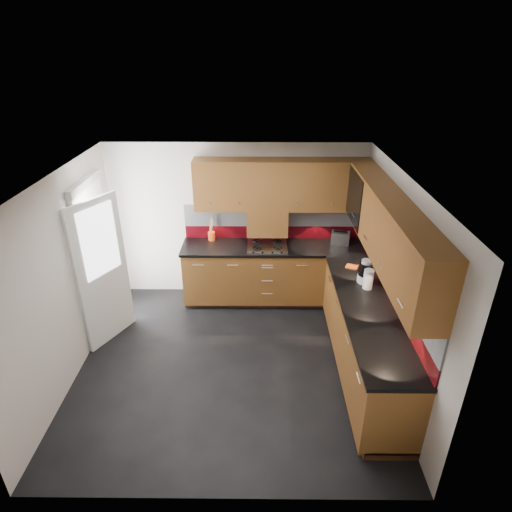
{
  "coord_description": "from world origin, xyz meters",
  "views": [
    {
      "loc": [
        0.33,
        -4.23,
        3.67
      ],
      "look_at": [
        0.29,
        0.65,
        1.2
      ],
      "focal_mm": 30.0,
      "sensor_mm": 36.0,
      "label": 1
    }
  ],
  "objects_px": {
    "gas_hob": "(267,246)",
    "toaster": "(340,238)",
    "utensil_pot": "(212,235)",
    "food_processor": "(365,272)"
  },
  "relations": [
    {
      "from": "gas_hob",
      "to": "food_processor",
      "type": "relative_size",
      "value": 1.9
    },
    {
      "from": "utensil_pot",
      "to": "food_processor",
      "type": "height_order",
      "value": "utensil_pot"
    },
    {
      "from": "utensil_pot",
      "to": "toaster",
      "type": "xyz_separation_m",
      "value": [
        1.94,
        -0.11,
        0.0
      ]
    },
    {
      "from": "gas_hob",
      "to": "utensil_pot",
      "type": "bearing_deg",
      "value": 164.31
    },
    {
      "from": "gas_hob",
      "to": "toaster",
      "type": "bearing_deg",
      "value": 6.48
    },
    {
      "from": "toaster",
      "to": "food_processor",
      "type": "xyz_separation_m",
      "value": [
        0.12,
        -1.14,
        0.05
      ]
    },
    {
      "from": "utensil_pot",
      "to": "food_processor",
      "type": "relative_size",
      "value": 1.24
    },
    {
      "from": "gas_hob",
      "to": "utensil_pot",
      "type": "relative_size",
      "value": 1.53
    },
    {
      "from": "gas_hob",
      "to": "toaster",
      "type": "xyz_separation_m",
      "value": [
        1.09,
        0.12,
        0.08
      ]
    },
    {
      "from": "gas_hob",
      "to": "toaster",
      "type": "height_order",
      "value": "toaster"
    }
  ]
}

